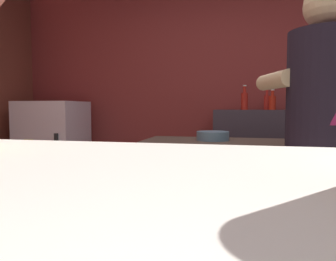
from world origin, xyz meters
TOP-DOWN VIEW (x-y plane):
  - wall_back at (0.00, 2.20)m, footprint 5.20×0.10m
  - prep_counter at (0.35, 0.68)m, footprint 2.10×0.60m
  - back_shelf at (0.10, 1.92)m, footprint 0.88×0.36m
  - mini_fridge at (-2.04, 1.75)m, footprint 0.62×0.58m
  - bartender at (0.29, 0.23)m, footprint 0.49×0.55m
  - mixing_bowl at (-0.26, 0.75)m, footprint 0.21×0.21m
  - bottle_vinegar at (0.20, 1.84)m, footprint 0.06×0.06m
  - bottle_soy at (-0.05, 1.87)m, footprint 0.07×0.07m
  - bottle_olive_oil at (0.17, 1.98)m, footprint 0.06×0.06m

SIDE VIEW (x-z plane):
  - prep_counter at x=0.35m, z-range 0.00..0.89m
  - back_shelf at x=0.10m, z-range 0.00..1.08m
  - mini_fridge at x=-2.04m, z-range 0.00..1.16m
  - mixing_bowl at x=-0.26m, z-range 0.89..0.94m
  - bartender at x=0.29m, z-range 0.13..1.78m
  - bottle_vinegar at x=0.20m, z-range 1.05..1.25m
  - bottle_olive_oil at x=0.17m, z-range 1.05..1.26m
  - bottle_soy at x=-0.05m, z-range 1.05..1.29m
  - wall_back at x=0.00m, z-range 0.00..2.70m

